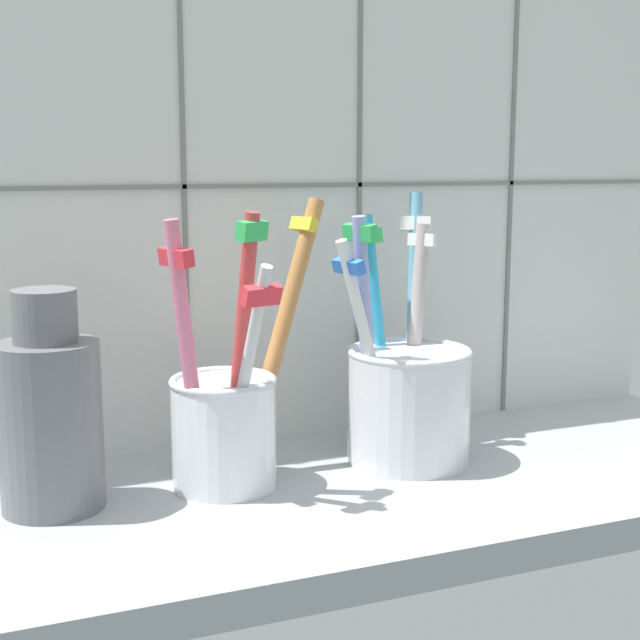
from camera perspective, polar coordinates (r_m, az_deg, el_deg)
counter_slab at (r=57.80cm, az=1.02°, el=-11.20°), size 64.00×22.00×2.00cm
tile_wall_back at (r=65.09cm, az=-3.15°, el=10.51°), size 64.00×2.20×45.00cm
toothbrush_cup_left at (r=56.39cm, az=-5.77°, el=-5.90°), size 11.90×9.69×17.45cm
toothbrush_cup_right at (r=61.12cm, az=5.42°, el=-4.64°), size 10.10×9.58×17.63cm
ceramic_vase at (r=54.65cm, az=-16.42°, el=-5.66°), size 5.87×5.87×12.73cm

